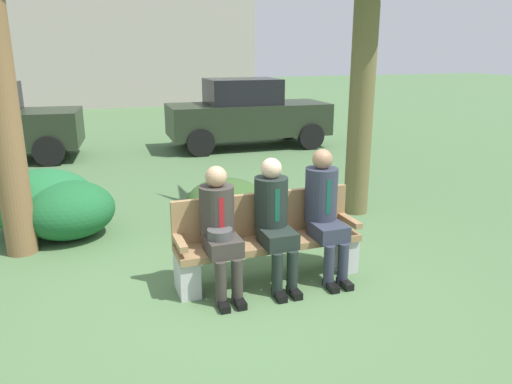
{
  "coord_description": "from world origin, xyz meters",
  "views": [
    {
      "loc": [
        -1.41,
        -4.16,
        2.31
      ],
      "look_at": [
        0.3,
        0.58,
        0.85
      ],
      "focal_mm": 34.14,
      "sensor_mm": 36.0,
      "label": 1
    }
  ],
  "objects_px": {
    "shrub_near_bench": "(226,204)",
    "parked_car_far": "(247,114)",
    "seated_man_left": "(220,225)",
    "seated_man_middle": "(274,216)",
    "shrub_far_lawn": "(68,210)",
    "seated_man_right": "(324,207)",
    "park_bench": "(267,240)",
    "shrub_mid_lawn": "(42,201)"
  },
  "relations": [
    {
      "from": "shrub_mid_lawn",
      "to": "shrub_near_bench",
      "type": "bearing_deg",
      "value": -16.63
    },
    {
      "from": "shrub_near_bench",
      "to": "seated_man_left",
      "type": "bearing_deg",
      "value": -108.15
    },
    {
      "from": "seated_man_left",
      "to": "shrub_mid_lawn",
      "type": "xyz_separation_m",
      "value": [
        -1.74,
        2.42,
        -0.29
      ]
    },
    {
      "from": "seated_man_right",
      "to": "shrub_near_bench",
      "type": "bearing_deg",
      "value": 108.21
    },
    {
      "from": "seated_man_left",
      "to": "seated_man_middle",
      "type": "xyz_separation_m",
      "value": [
        0.57,
        0.01,
        0.02
      ]
    },
    {
      "from": "seated_man_left",
      "to": "shrub_far_lawn",
      "type": "relative_size",
      "value": 1.07
    },
    {
      "from": "park_bench",
      "to": "seated_man_right",
      "type": "height_order",
      "value": "seated_man_right"
    },
    {
      "from": "shrub_mid_lawn",
      "to": "parked_car_far",
      "type": "distance_m",
      "value": 6.5
    },
    {
      "from": "seated_man_left",
      "to": "parked_car_far",
      "type": "distance_m",
      "value": 7.64
    },
    {
      "from": "shrub_far_lawn",
      "to": "seated_man_middle",
      "type": "bearing_deg",
      "value": -46.07
    },
    {
      "from": "parked_car_far",
      "to": "seated_man_middle",
      "type": "bearing_deg",
      "value": -106.68
    },
    {
      "from": "park_bench",
      "to": "parked_car_far",
      "type": "bearing_deg",
      "value": 72.85
    },
    {
      "from": "shrub_near_bench",
      "to": "shrub_far_lawn",
      "type": "distance_m",
      "value": 2.03
    },
    {
      "from": "shrub_far_lawn",
      "to": "parked_car_far",
      "type": "relative_size",
      "value": 0.3
    },
    {
      "from": "parked_car_far",
      "to": "shrub_far_lawn",
      "type": "bearing_deg",
      "value": -129.29
    },
    {
      "from": "shrub_near_bench",
      "to": "parked_car_far",
      "type": "relative_size",
      "value": 0.28
    },
    {
      "from": "seated_man_right",
      "to": "shrub_near_bench",
      "type": "distance_m",
      "value": 1.85
    },
    {
      "from": "seated_man_right",
      "to": "shrub_far_lawn",
      "type": "distance_m",
      "value": 3.32
    },
    {
      "from": "seated_man_middle",
      "to": "seated_man_right",
      "type": "height_order",
      "value": "seated_man_right"
    },
    {
      "from": "parked_car_far",
      "to": "shrub_near_bench",
      "type": "bearing_deg",
      "value": -111.56
    },
    {
      "from": "shrub_far_lawn",
      "to": "parked_car_far",
      "type": "xyz_separation_m",
      "value": [
        4.14,
        5.06,
        0.47
      ]
    },
    {
      "from": "seated_man_middle",
      "to": "seated_man_right",
      "type": "distance_m",
      "value": 0.56
    },
    {
      "from": "shrub_far_lawn",
      "to": "seated_man_right",
      "type": "bearing_deg",
      "value": -38.93
    },
    {
      "from": "seated_man_left",
      "to": "shrub_mid_lawn",
      "type": "height_order",
      "value": "seated_man_left"
    },
    {
      "from": "park_bench",
      "to": "shrub_mid_lawn",
      "type": "distance_m",
      "value": 3.23
    },
    {
      "from": "seated_man_middle",
      "to": "shrub_mid_lawn",
      "type": "distance_m",
      "value": 3.35
    },
    {
      "from": "shrub_near_bench",
      "to": "seated_man_middle",
      "type": "bearing_deg",
      "value": -89.97
    },
    {
      "from": "park_bench",
      "to": "seated_man_middle",
      "type": "height_order",
      "value": "seated_man_middle"
    },
    {
      "from": "shrub_near_bench",
      "to": "shrub_far_lawn",
      "type": "relative_size",
      "value": 0.93
    },
    {
      "from": "seated_man_left",
      "to": "parked_car_far",
      "type": "height_order",
      "value": "parked_car_far"
    },
    {
      "from": "seated_man_left",
      "to": "seated_man_middle",
      "type": "distance_m",
      "value": 0.57
    },
    {
      "from": "shrub_near_bench",
      "to": "parked_car_far",
      "type": "height_order",
      "value": "parked_car_far"
    },
    {
      "from": "seated_man_left",
      "to": "shrub_far_lawn",
      "type": "distance_m",
      "value": 2.55
    },
    {
      "from": "park_bench",
      "to": "seated_man_middle",
      "type": "distance_m",
      "value": 0.33
    },
    {
      "from": "seated_man_middle",
      "to": "shrub_mid_lawn",
      "type": "relative_size",
      "value": 0.97
    },
    {
      "from": "seated_man_left",
      "to": "parked_car_far",
      "type": "relative_size",
      "value": 0.32
    },
    {
      "from": "seated_man_right",
      "to": "shrub_near_bench",
      "type": "height_order",
      "value": "seated_man_right"
    },
    {
      "from": "park_bench",
      "to": "shrub_mid_lawn",
      "type": "height_order",
      "value": "park_bench"
    },
    {
      "from": "seated_man_right",
      "to": "park_bench",
      "type": "bearing_deg",
      "value": 168.38
    },
    {
      "from": "seated_man_right",
      "to": "shrub_far_lawn",
      "type": "relative_size",
      "value": 1.15
    },
    {
      "from": "shrub_mid_lawn",
      "to": "shrub_far_lawn",
      "type": "relative_size",
      "value": 1.14
    },
    {
      "from": "parked_car_far",
      "to": "park_bench",
      "type": "bearing_deg",
      "value": -107.15
    }
  ]
}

